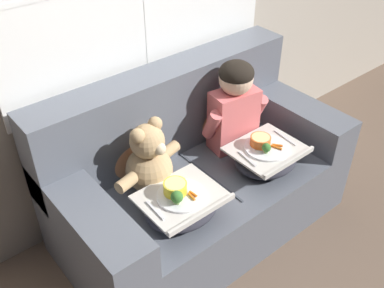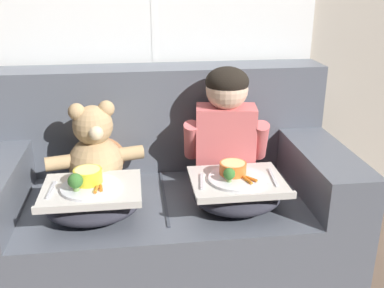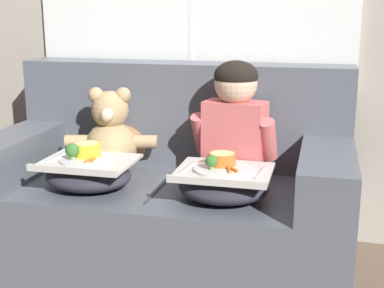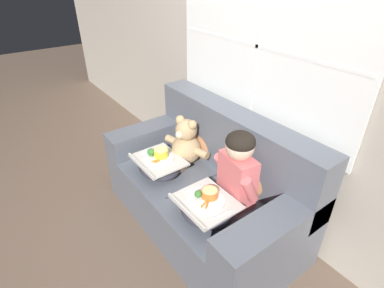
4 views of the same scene
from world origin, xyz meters
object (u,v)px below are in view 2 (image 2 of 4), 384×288
(couch, at_px, (163,200))
(child_figure, at_px, (226,121))
(teddy_bear, at_px, (95,153))
(lap_tray_child, at_px, (237,192))
(throw_pillow_behind_child, at_px, (219,137))
(lap_tray_teddy, at_px, (92,200))
(throw_pillow_behind_teddy, at_px, (98,142))

(couch, relative_size, child_figure, 2.99)
(teddy_bear, relative_size, lap_tray_child, 1.14)
(couch, height_order, throw_pillow_behind_child, couch)
(child_figure, distance_m, lap_tray_teddy, 0.69)
(couch, xyz_separation_m, teddy_bear, (-0.30, 0.00, 0.25))
(lap_tray_child, relative_size, lap_tray_teddy, 0.98)
(child_figure, relative_size, lap_tray_teddy, 1.39)
(throw_pillow_behind_child, bearing_deg, lap_tray_child, -90.12)
(throw_pillow_behind_child, distance_m, child_figure, 0.22)
(couch, xyz_separation_m, throw_pillow_behind_child, (0.30, 0.18, 0.24))
(lap_tray_teddy, bearing_deg, throw_pillow_behind_teddy, 89.82)
(couch, bearing_deg, child_figure, 1.77)
(teddy_bear, xyz_separation_m, lap_tray_child, (0.59, -0.26, -0.10))
(couch, distance_m, lap_tray_teddy, 0.42)
(lap_tray_child, xyz_separation_m, lap_tray_teddy, (-0.59, -0.00, 0.00))
(throw_pillow_behind_child, bearing_deg, child_figure, -90.05)
(child_figure, relative_size, teddy_bear, 1.24)
(teddy_bear, bearing_deg, throw_pillow_behind_teddy, 90.43)
(child_figure, xyz_separation_m, lap_tray_child, (-0.00, -0.26, -0.23))
(couch, distance_m, lap_tray_child, 0.42)
(couch, relative_size, lap_tray_child, 4.24)
(throw_pillow_behind_child, height_order, lap_tray_teddy, throw_pillow_behind_child)
(throw_pillow_behind_teddy, bearing_deg, teddy_bear, -89.57)
(couch, height_order, teddy_bear, couch)
(throw_pillow_behind_child, distance_m, throw_pillow_behind_teddy, 0.59)
(throw_pillow_behind_teddy, height_order, lap_tray_child, throw_pillow_behind_teddy)
(child_figure, height_order, teddy_bear, child_figure)
(throw_pillow_behind_child, bearing_deg, couch, -149.36)
(child_figure, relative_size, lap_tray_child, 1.42)
(teddy_bear, relative_size, lap_tray_teddy, 1.12)
(throw_pillow_behind_child, height_order, lap_tray_child, throw_pillow_behind_child)
(teddy_bear, bearing_deg, lap_tray_child, -23.70)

